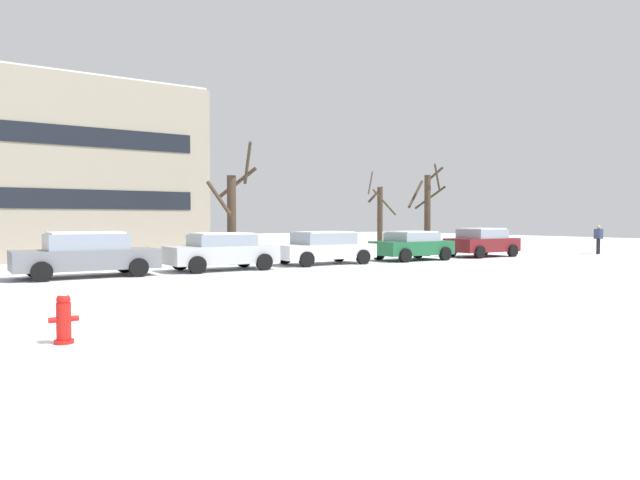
# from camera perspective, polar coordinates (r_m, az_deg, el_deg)

# --- Properties ---
(fire_hydrant) EXTENTS (0.44, 0.30, 0.82)m
(fire_hydrant) POSITION_cam_1_polar(r_m,az_deg,el_deg) (10.08, -23.63, -6.90)
(fire_hydrant) COLOR red
(fire_hydrant) RESTS_ON ground
(parked_car_gray) EXTENTS (4.62, 2.09, 1.52)m
(parked_car_gray) POSITION_cam_1_polar(r_m,az_deg,el_deg) (21.22, -21.74, -1.29)
(parked_car_gray) COLOR slate
(parked_car_gray) RESTS_ON ground
(parked_car_silver) EXTENTS (4.15, 2.10, 1.43)m
(parked_car_silver) POSITION_cam_1_polar(r_m,az_deg,el_deg) (22.68, -9.50, -1.06)
(parked_car_silver) COLOR silver
(parked_car_silver) RESTS_ON ground
(parked_car_white) EXTENTS (4.43, 2.15, 1.42)m
(parked_car_white) POSITION_cam_1_polar(r_m,az_deg,el_deg) (25.35, 0.36, -0.73)
(parked_car_white) COLOR white
(parked_car_white) RESTS_ON ground
(parked_car_green) EXTENTS (3.86, 2.19, 1.39)m
(parked_car_green) POSITION_cam_1_polar(r_m,az_deg,el_deg) (28.21, 8.90, -0.50)
(parked_car_green) COLOR #1E6038
(parked_car_green) RESTS_ON ground
(parked_car_maroon) EXTENTS (3.84, 2.20, 1.49)m
(parked_car_maroon) POSITION_cam_1_polar(r_m,az_deg,el_deg) (31.72, 15.45, -0.20)
(parked_car_maroon) COLOR maroon
(parked_car_maroon) RESTS_ON ground
(pedestrian_crossing) EXTENTS (0.47, 0.44, 1.63)m
(pedestrian_crossing) POSITION_cam_1_polar(r_m,az_deg,el_deg) (36.39, 25.41, 0.25)
(pedestrian_crossing) COLOR black
(pedestrian_crossing) RESTS_ON ground
(tree_far_mid) EXTENTS (2.17, 1.96, 4.84)m
(tree_far_mid) POSITION_cam_1_polar(r_m,az_deg,el_deg) (31.75, 10.37, 2.83)
(tree_far_mid) COLOR #423326
(tree_far_mid) RESTS_ON ground
(tree_far_right) EXTENTS (2.24, 2.22, 5.23)m
(tree_far_right) POSITION_cam_1_polar(r_m,az_deg,el_deg) (25.45, -8.53, 2.66)
(tree_far_right) COLOR #423326
(tree_far_right) RESTS_ON ground
(tree_far_left) EXTENTS (1.37, 1.65, 4.57)m
(tree_far_left) POSITION_cam_1_polar(r_m,az_deg,el_deg) (31.65, 5.81, 2.15)
(tree_far_left) COLOR #423326
(tree_far_left) RESTS_ON ground
(building_far_right) EXTENTS (10.81, 11.80, 8.72)m
(building_far_right) POSITION_cam_1_polar(r_m,az_deg,el_deg) (35.13, -22.67, 5.80)
(building_far_right) COLOR #9E937F
(building_far_right) RESTS_ON ground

